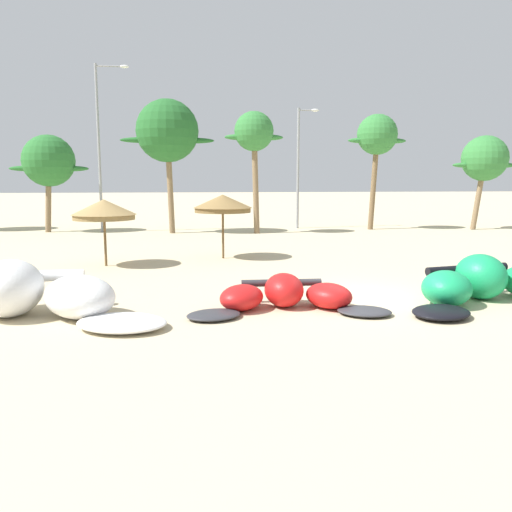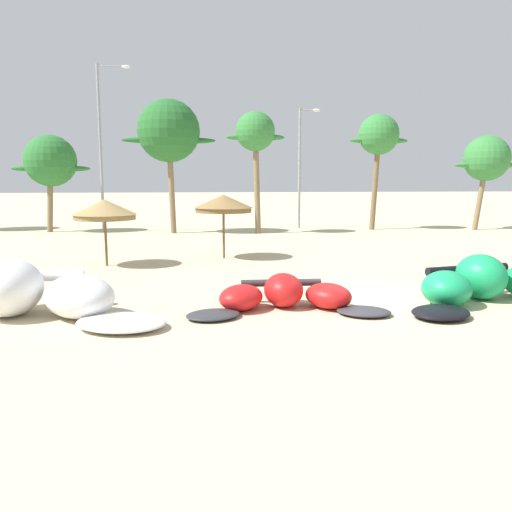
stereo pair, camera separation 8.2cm
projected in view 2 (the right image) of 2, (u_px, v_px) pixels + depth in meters
ground_plane at (363, 298)px, 15.25m from camera, size 260.00×260.00×0.00m
kite_far_left at (5, 298)px, 12.77m from camera, size 8.33×3.91×1.44m
kite_left at (285, 296)px, 13.89m from camera, size 5.51×2.61×0.91m
kite_left_of_center at (489, 284)px, 14.70m from camera, size 6.63×3.76×1.31m
beach_umbrella_near_van at (105, 209)px, 20.60m from camera, size 2.53×2.53×2.66m
beach_umbrella_middle at (223, 203)px, 22.60m from camera, size 2.56×2.56×2.79m
palm_left at (50, 161)px, 33.88m from camera, size 5.02×3.35×6.33m
palm_left_of_gap at (169, 132)px, 32.85m from camera, size 5.91×3.94×8.46m
palm_center_left at (255, 134)px, 32.69m from camera, size 3.73×2.48×7.69m
palm_center_right at (379, 136)px, 35.41m from camera, size 4.12×2.75×7.86m
palm_right_of_gap at (487, 159)px, 35.55m from camera, size 4.64×3.10×6.43m
lamppost_west at (103, 140)px, 33.75m from camera, size 2.17×0.24×10.74m
lamppost_west_center at (301, 162)px, 36.56m from camera, size 1.53×0.24×8.37m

